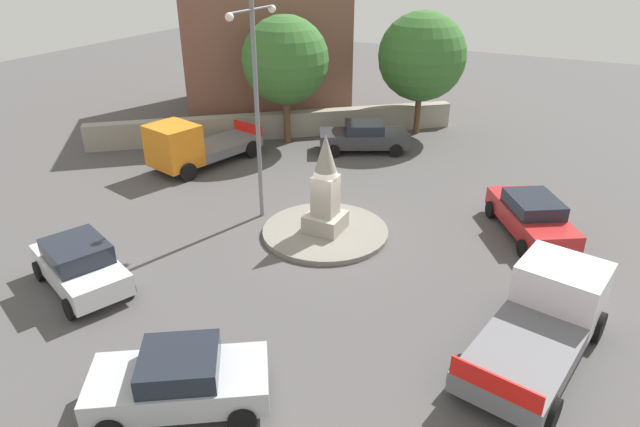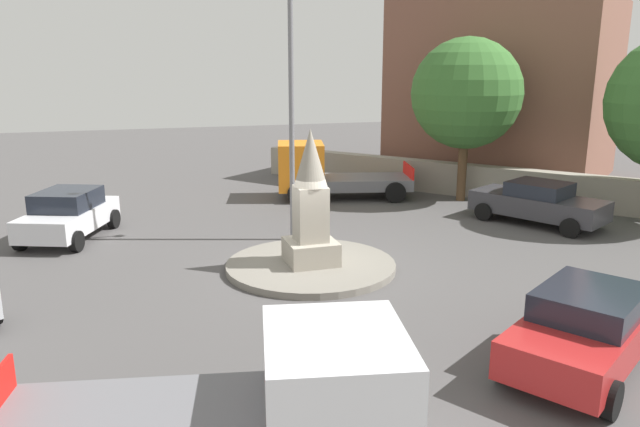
# 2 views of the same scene
# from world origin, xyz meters

# --- Properties ---
(ground_plane) EXTENTS (80.00, 80.00, 0.00)m
(ground_plane) POSITION_xyz_m (0.00, 0.00, 0.00)
(ground_plane) COLOR #4F4C4C
(traffic_island) EXTENTS (4.63, 4.63, 0.19)m
(traffic_island) POSITION_xyz_m (0.00, 0.00, 0.09)
(traffic_island) COLOR gray
(traffic_island) RESTS_ON ground
(monument) EXTENTS (1.32, 1.32, 3.65)m
(monument) POSITION_xyz_m (0.00, 0.00, 1.77)
(monument) COLOR #9E9687
(monument) RESTS_ON traffic_island
(streetlamp) EXTENTS (2.87, 0.28, 8.05)m
(streetlamp) POSITION_xyz_m (-0.26, -2.90, 4.83)
(streetlamp) COLOR slate
(streetlamp) RESTS_ON ground
(car_red_approaching) EXTENTS (4.65, 3.79, 1.50)m
(car_red_approaching) POSITION_xyz_m (-3.31, 6.69, 0.78)
(car_red_approaching) COLOR #B22323
(car_red_approaching) RESTS_ON ground
(car_dark_grey_passing) EXTENTS (3.67, 4.79, 1.49)m
(car_dark_grey_passing) POSITION_xyz_m (-8.95, -2.24, 0.77)
(car_dark_grey_passing) COLOR #38383D
(car_dark_grey_passing) RESTS_ON ground
(car_white_parked_right) EXTENTS (3.07, 4.24, 1.58)m
(car_white_parked_right) POSITION_xyz_m (6.53, -5.18, 0.81)
(car_white_parked_right) COLOR silver
(car_white_parked_right) RESTS_ON ground
(truck_white_waiting) EXTENTS (5.77, 3.32, 2.02)m
(truck_white_waiting) POSITION_xyz_m (3.20, 7.89, 0.97)
(truck_white_waiting) COLOR silver
(truck_white_waiting) RESTS_ON ground
(truck_orange_far_side) EXTENTS (5.83, 3.46, 2.32)m
(truck_orange_far_side) POSITION_xyz_m (-3.11, -8.51, 1.09)
(truck_orange_far_side) COLOR orange
(truck_orange_far_side) RESTS_ON ground
(stone_boundary_wall) EXTENTS (13.20, 15.79, 1.35)m
(stone_boundary_wall) POSITION_xyz_m (-8.87, -7.31, 0.68)
(stone_boundary_wall) COLOR #9E9687
(stone_boundary_wall) RESTS_ON ground
(corner_building) EXTENTS (12.69, 12.76, 8.49)m
(corner_building) POSITION_xyz_m (-13.41, -11.06, 4.25)
(corner_building) COLOR brown
(corner_building) RESTS_ON ground
(tree_mid_cluster) EXTENTS (4.39, 4.39, 6.53)m
(tree_mid_cluster) POSITION_xyz_m (-8.35, -6.37, 4.32)
(tree_mid_cluster) COLOR brown
(tree_mid_cluster) RESTS_ON ground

